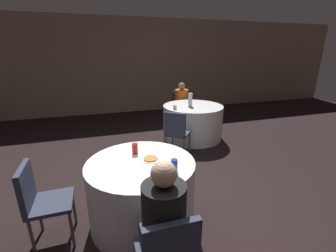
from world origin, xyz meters
TOP-DOWN VIEW (x-y plane):
  - ground_plane at (0.00, 0.00)m, footprint 16.00×16.00m
  - wall_back at (0.00, 4.93)m, footprint 16.00×0.06m
  - table_near at (-0.20, -0.04)m, footprint 1.16×1.16m
  - table_far at (1.36, 2.19)m, footprint 1.29×1.29m
  - chair_near_west at (-1.18, -0.06)m, footprint 0.41×0.41m
  - chair_far_north at (1.46, 3.24)m, footprint 0.44×0.44m
  - chair_far_southwest at (0.70, 1.37)m, footprint 0.56×0.56m
  - person_orange_shirt at (1.45, 3.08)m, footprint 0.36×0.51m
  - person_black_shirt at (-0.20, -0.86)m, footprint 0.31×0.49m
  - pizza_plate_near at (-0.08, -0.01)m, footprint 0.21×0.21m
  - soda_can_red at (-0.22, 0.19)m, footprint 0.07×0.07m
  - soda_can_blue at (0.08, -0.32)m, footprint 0.07×0.07m
  - bottle_far at (1.28, 2.17)m, footprint 0.09×0.09m
  - cup_far at (0.88, 2.01)m, footprint 0.07×0.07m

SIDE VIEW (x-z plane):
  - ground_plane at x=0.00m, z-range 0.00..0.00m
  - table_near at x=-0.20m, z-range 0.00..0.73m
  - table_far at x=1.36m, z-range 0.00..0.73m
  - chair_near_west at x=-1.18m, z-range 0.09..0.95m
  - chair_far_north at x=1.46m, z-range 0.09..0.95m
  - chair_far_southwest at x=0.70m, z-range 0.09..0.95m
  - person_orange_shirt at x=1.45m, z-range 0.01..1.11m
  - person_black_shirt at x=-0.20m, z-range -0.01..1.18m
  - pizza_plate_near at x=-0.08m, z-range 0.73..0.75m
  - cup_far at x=0.88m, z-range 0.73..0.82m
  - soda_can_red at x=-0.22m, z-range 0.73..0.85m
  - soda_can_blue at x=0.08m, z-range 0.73..0.85m
  - bottle_far at x=1.28m, z-range 0.73..1.01m
  - wall_back at x=0.00m, z-range 0.00..2.80m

